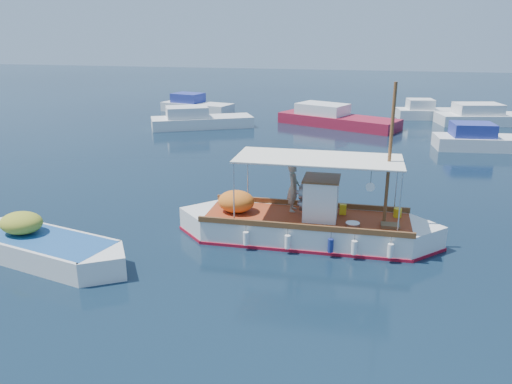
# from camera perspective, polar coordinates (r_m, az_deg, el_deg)

# --- Properties ---
(ground) EXTENTS (160.00, 160.00, 0.00)m
(ground) POSITION_cam_1_polar(r_m,az_deg,el_deg) (17.05, 4.59, -6.00)
(ground) COLOR black
(ground) RESTS_ON ground
(fishing_caique) EXTENTS (9.21, 2.72, 5.62)m
(fishing_caique) POSITION_cam_1_polar(r_m,az_deg,el_deg) (17.32, 5.60, -3.86)
(fishing_caique) COLOR white
(fishing_caique) RESTS_ON ground
(dinghy) EXTENTS (6.53, 2.92, 1.64)m
(dinghy) POSITION_cam_1_polar(r_m,az_deg,el_deg) (17.27, -23.30, -5.95)
(dinghy) COLOR white
(dinghy) RESTS_ON ground
(bg_boat_nw) EXTENTS (7.68, 5.52, 1.80)m
(bg_boat_nw) POSITION_cam_1_polar(r_m,az_deg,el_deg) (37.73, -6.53, 8.06)
(bg_boat_nw) COLOR silver
(bg_boat_nw) RESTS_ON ground
(bg_boat_n) EXTENTS (9.48, 6.18, 1.80)m
(bg_boat_n) POSITION_cam_1_polar(r_m,az_deg,el_deg) (38.67, 8.97, 8.20)
(bg_boat_n) COLOR maroon
(bg_boat_n) RESTS_ON ground
(bg_boat_ne) EXTENTS (6.24, 2.86, 1.80)m
(bg_boat_ne) POSITION_cam_1_polar(r_m,az_deg,el_deg) (33.48, 24.53, 5.29)
(bg_boat_ne) COLOR silver
(bg_boat_ne) RESTS_ON ground
(bg_boat_e) EXTENTS (8.68, 4.44, 1.80)m
(bg_boat_e) POSITION_cam_1_polar(r_m,az_deg,el_deg) (42.87, 25.12, 7.68)
(bg_boat_e) COLOR silver
(bg_boat_e) RESTS_ON ground
(bg_boat_far_w) EXTENTS (6.73, 3.75, 1.80)m
(bg_boat_far_w) POSITION_cam_1_polar(r_m,az_deg,el_deg) (45.39, -6.95, 9.71)
(bg_boat_far_w) COLOR silver
(bg_boat_far_w) RESTS_ON ground
(bg_boat_far_n) EXTENTS (5.29, 2.82, 1.80)m
(bg_boat_far_n) POSITION_cam_1_polar(r_m,az_deg,el_deg) (43.70, 18.93, 8.56)
(bg_boat_far_n) COLOR silver
(bg_boat_far_n) RESTS_ON ground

